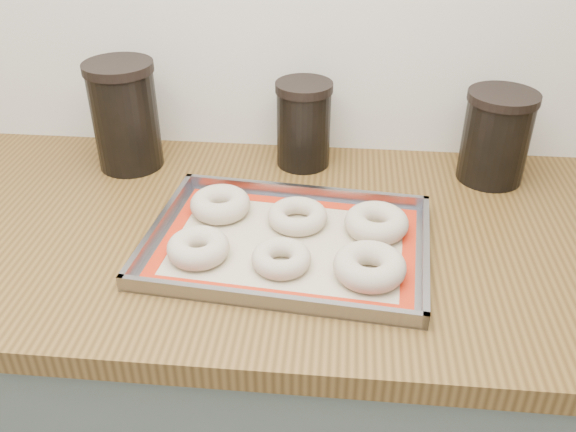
# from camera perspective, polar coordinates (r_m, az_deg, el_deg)

# --- Properties ---
(cabinet) EXTENTS (3.00, 0.65, 0.86)m
(cabinet) POSITION_cam_1_polar(r_m,az_deg,el_deg) (1.38, 4.95, -17.73)
(cabinet) COLOR #596559
(cabinet) RESTS_ON floor
(countertop) EXTENTS (3.06, 0.68, 0.04)m
(countertop) POSITION_cam_1_polar(r_m,az_deg,el_deg) (1.08, 6.06, -2.22)
(countertop) COLOR brown
(countertop) RESTS_ON cabinet
(baking_tray) EXTENTS (0.49, 0.37, 0.03)m
(baking_tray) POSITION_cam_1_polar(r_m,az_deg,el_deg) (1.02, -0.00, -2.52)
(baking_tray) COLOR gray
(baking_tray) RESTS_ON countertop
(baking_mat) EXTENTS (0.45, 0.33, 0.00)m
(baking_mat) POSITION_cam_1_polar(r_m,az_deg,el_deg) (1.02, 0.00, -2.61)
(baking_mat) COLOR #C6B793
(baking_mat) RESTS_ON baking_tray
(bagel_front_left) EXTENTS (0.10, 0.10, 0.04)m
(bagel_front_left) POSITION_cam_1_polar(r_m,az_deg,el_deg) (0.99, -8.39, -2.96)
(bagel_front_left) COLOR #C6B49A
(bagel_front_left) RESTS_ON baking_mat
(bagel_front_mid) EXTENTS (0.12, 0.12, 0.03)m
(bagel_front_mid) POSITION_cam_1_polar(r_m,az_deg,el_deg) (0.96, -0.63, -3.99)
(bagel_front_mid) COLOR #C6B49A
(bagel_front_mid) RESTS_ON baking_mat
(bagel_front_right) EXTENTS (0.13, 0.13, 0.04)m
(bagel_front_right) POSITION_cam_1_polar(r_m,az_deg,el_deg) (0.94, 7.64, -4.69)
(bagel_front_right) COLOR #C6B49A
(bagel_front_right) RESTS_ON baking_mat
(bagel_back_left) EXTENTS (0.11, 0.11, 0.04)m
(bagel_back_left) POSITION_cam_1_polar(r_m,az_deg,el_deg) (1.10, -6.36, 1.12)
(bagel_back_left) COLOR #C6B49A
(bagel_back_left) RESTS_ON baking_mat
(bagel_back_mid) EXTENTS (0.12, 0.12, 0.03)m
(bagel_back_mid) POSITION_cam_1_polar(r_m,az_deg,el_deg) (1.06, 0.89, -0.02)
(bagel_back_mid) COLOR #C6B49A
(bagel_back_mid) RESTS_ON baking_mat
(bagel_back_right) EXTENTS (0.11, 0.11, 0.04)m
(bagel_back_right) POSITION_cam_1_polar(r_m,az_deg,el_deg) (1.05, 8.28, -0.62)
(bagel_back_right) COLOR #C6B49A
(bagel_back_right) RESTS_ON baking_mat
(canister_left) EXTENTS (0.14, 0.14, 0.22)m
(canister_left) POSITION_cam_1_polar(r_m,az_deg,el_deg) (1.27, -14.99, 9.07)
(canister_left) COLOR black
(canister_left) RESTS_ON countertop
(canister_mid) EXTENTS (0.11, 0.11, 0.18)m
(canister_mid) POSITION_cam_1_polar(r_m,az_deg,el_deg) (1.24, 1.46, 8.60)
(canister_mid) COLOR black
(canister_mid) RESTS_ON countertop
(canister_right) EXTENTS (0.13, 0.13, 0.18)m
(canister_right) POSITION_cam_1_polar(r_m,az_deg,el_deg) (1.25, 18.89, 7.04)
(canister_right) COLOR black
(canister_right) RESTS_ON countertop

